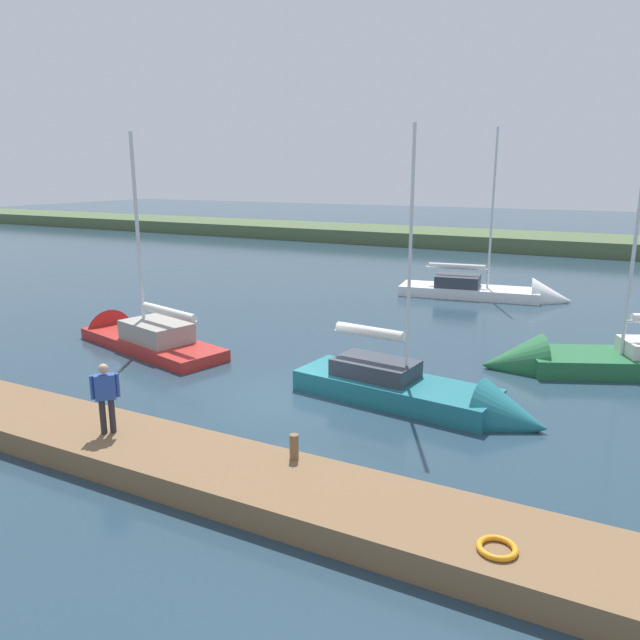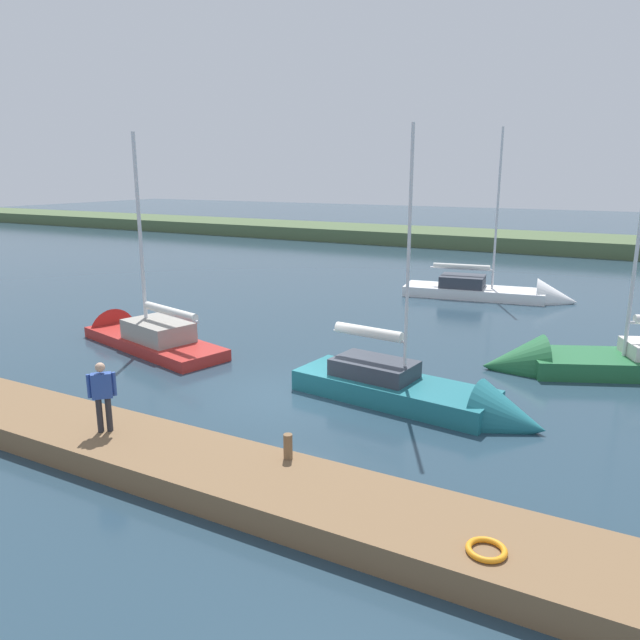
# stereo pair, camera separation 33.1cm
# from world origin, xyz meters

# --- Properties ---
(ground_plane) EXTENTS (200.00, 200.00, 0.00)m
(ground_plane) POSITION_xyz_m (0.00, 0.00, 0.00)
(ground_plane) COLOR #263D4C
(far_shoreline) EXTENTS (180.00, 8.00, 2.40)m
(far_shoreline) POSITION_xyz_m (0.00, -40.20, 0.00)
(far_shoreline) COLOR #4C603D
(far_shoreline) RESTS_ON ground_plane
(dock_pier) EXTENTS (26.36, 2.31, 0.56)m
(dock_pier) POSITION_xyz_m (0.00, 5.06, 0.28)
(dock_pier) COLOR brown
(dock_pier) RESTS_ON ground_plane
(mooring_post_near) EXTENTS (0.19, 0.19, 0.55)m
(mooring_post_near) POSITION_xyz_m (-2.64, 4.25, 0.83)
(mooring_post_near) COLOR brown
(mooring_post_near) RESTS_ON dock_pier
(life_ring_buoy) EXTENTS (0.66, 0.66, 0.10)m
(life_ring_buoy) POSITION_xyz_m (-7.10, 5.52, 0.61)
(life_ring_buoy) COLOR orange
(life_ring_buoy) RESTS_ON dock_pier
(sailboat_behind_pier) EXTENTS (8.45, 4.05, 8.83)m
(sailboat_behind_pier) POSITION_xyz_m (8.37, -2.29, 0.16)
(sailboat_behind_pier) COLOR #B22823
(sailboat_behind_pier) RESTS_ON ground_plane
(sailboat_mid_channel) EXTENTS (8.89, 3.36, 9.59)m
(sailboat_mid_channel) POSITION_xyz_m (-2.47, -17.35, 0.21)
(sailboat_mid_channel) COLOR white
(sailboat_mid_channel) RESTS_ON ground_plane
(sailboat_far_right) EXTENTS (7.44, 2.77, 8.54)m
(sailboat_far_right) POSITION_xyz_m (-3.94, -1.17, 0.23)
(sailboat_far_right) COLOR #1E6B75
(sailboat_far_right) RESTS_ON ground_plane
(sailboat_near_dock) EXTENTS (9.20, 5.68, 9.84)m
(sailboat_near_dock) POSITION_xyz_m (-7.93, -6.91, 0.21)
(sailboat_near_dock) COLOR #236638
(sailboat_near_dock) RESTS_ON ground_plane
(person_on_dock) EXTENTS (0.48, 0.48, 1.68)m
(person_on_dock) POSITION_xyz_m (1.83, 5.11, 1.52)
(person_on_dock) COLOR #28282D
(person_on_dock) RESTS_ON dock_pier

